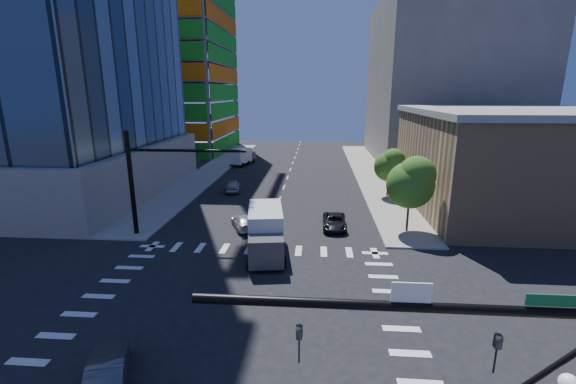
{
  "coord_description": "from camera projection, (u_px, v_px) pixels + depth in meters",
  "views": [
    {
      "loc": [
        4.34,
        -19.42,
        12.24
      ],
      "look_at": [
        2.23,
        8.0,
        5.09
      ],
      "focal_mm": 24.0,
      "sensor_mm": 36.0,
      "label": 1
    }
  ],
  "objects": [
    {
      "name": "signal_mast_nw",
      "position": [
        148.0,
        174.0,
        32.6
      ],
      "size": [
        10.2,
        0.4,
        9.0
      ],
      "color": "black",
      "rests_on": "sidewalk_nw"
    },
    {
      "name": "sidewalk_nw",
      "position": [
        212.0,
        170.0,
        61.65
      ],
      "size": [
        5.0,
        60.0,
        0.15
      ],
      "primitive_type": "cube",
      "color": "gray",
      "rests_on": "ground"
    },
    {
      "name": "construction_building",
      "position": [
        162.0,
        29.0,
        77.75
      ],
      "size": [
        25.16,
        34.5,
        70.6
      ],
      "color": "gray",
      "rests_on": "ground"
    },
    {
      "name": "car_sb_mid",
      "position": [
        233.0,
        186.0,
        48.77
      ],
      "size": [
        2.4,
        4.6,
        1.49
      ],
      "primitive_type": "imported",
      "rotation": [
        0.0,
        0.0,
        3.29
      ],
      "color": "#9CA0A3",
      "rests_on": "ground"
    },
    {
      "name": "bg_building_ne",
      "position": [
        444.0,
        82.0,
        69.68
      ],
      "size": [
        24.0,
        30.0,
        28.0
      ],
      "primitive_type": "cube",
      "color": "#66605C",
      "rests_on": "ground"
    },
    {
      "name": "car_sb_cross",
      "position": [
        108.0,
        371.0,
        16.4
      ],
      "size": [
        3.06,
        4.55,
        1.42
      ],
      "primitive_type": "imported",
      "rotation": [
        0.0,
        0.0,
        3.54
      ],
      "color": "#4B4B50",
      "rests_on": "ground"
    },
    {
      "name": "commercial_building",
      "position": [
        515.0,
        161.0,
        40.18
      ],
      "size": [
        20.5,
        22.5,
        10.6
      ],
      "color": "tan",
      "rests_on": "ground"
    },
    {
      "name": "tree_north",
      "position": [
        390.0,
        165.0,
        45.17
      ],
      "size": [
        3.54,
        3.52,
        5.78
      ],
      "color": "#382316",
      "rests_on": "sidewalk_ne"
    },
    {
      "name": "sidewalk_ne",
      "position": [
        370.0,
        173.0,
        59.79
      ],
      "size": [
        5.0,
        60.0,
        0.15
      ],
      "primitive_type": "cube",
      "color": "gray",
      "rests_on": "ground"
    },
    {
      "name": "car_nb_far",
      "position": [
        334.0,
        222.0,
        35.57
      ],
      "size": [
        2.13,
        4.58,
        1.27
      ],
      "primitive_type": "imported",
      "rotation": [
        0.0,
        0.0,
        -0.01
      ],
      "color": "black",
      "rests_on": "ground"
    },
    {
      "name": "road_markings",
      "position": [
        239.0,
        311.0,
        22.14
      ],
      "size": [
        20.0,
        20.0,
        0.01
      ],
      "primitive_type": "cube",
      "color": "silver",
      "rests_on": "ground"
    },
    {
      "name": "box_truck_far",
      "position": [
        243.0,
        158.0,
        66.6
      ],
      "size": [
        3.7,
        5.85,
        2.84
      ],
      "rotation": [
        0.0,
        0.0,
        2.87
      ],
      "color": "black",
      "rests_on": "ground"
    },
    {
      "name": "box_truck_near",
      "position": [
        266.0,
        236.0,
        29.54
      ],
      "size": [
        3.71,
        6.91,
        3.45
      ],
      "rotation": [
        0.0,
        0.0,
        0.14
      ],
      "color": "black",
      "rests_on": "ground"
    },
    {
      "name": "tree_south",
      "position": [
        412.0,
        182.0,
        33.44
      ],
      "size": [
        4.16,
        4.16,
        6.82
      ],
      "color": "#382316",
      "rests_on": "sidewalk_ne"
    },
    {
      "name": "ground",
      "position": [
        239.0,
        311.0,
        22.14
      ],
      "size": [
        160.0,
        160.0,
        0.0
      ],
      "primitive_type": "plane",
      "color": "black",
      "rests_on": "ground"
    },
    {
      "name": "car_sb_near",
      "position": [
        244.0,
        222.0,
        35.59
      ],
      "size": [
        3.3,
        4.66,
        1.25
      ],
      "primitive_type": "imported",
      "rotation": [
        0.0,
        0.0,
        3.54
      ],
      "color": "silver",
      "rests_on": "ground"
    }
  ]
}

